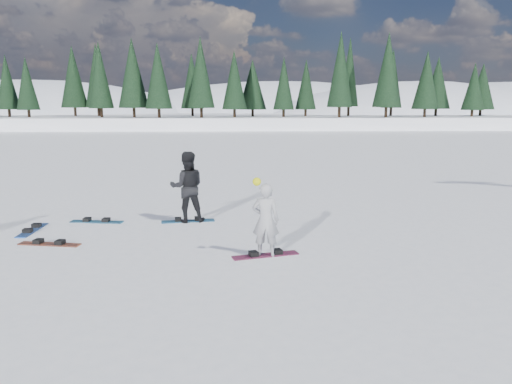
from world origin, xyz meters
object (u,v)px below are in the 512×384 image
snowboarder_man (187,187)px  snowboard_loose_a (32,230)px  snowboard_loose_b (49,244)px  snowboarder_woman (265,219)px  snowboard_loose_c (97,222)px

snowboarder_man → snowboard_loose_a: bearing=3.8°
snowboarder_man → snowboard_loose_b: snowboarder_man is taller
snowboarder_woman → snowboard_loose_c: snowboarder_woman is taller
snowboarder_woman → snowboard_loose_b: bearing=-3.5°
snowboard_loose_b → snowboarder_woman: bearing=-1.5°
snowboard_loose_b → snowboarder_man: bearing=46.3°
snowboarder_woman → snowboard_loose_c: size_ratio=1.19×
snowboard_loose_b → snowboard_loose_c: bearing=87.8°
snowboard_loose_a → snowboard_loose_c: same height
snowboard_loose_a → snowboarder_woman: bearing=-110.9°
snowboarder_man → snowboard_loose_c: 2.78m
snowboarder_man → snowboard_loose_a: 4.25m
snowboarder_woman → snowboard_loose_a: 6.60m
snowboarder_woman → snowboard_loose_b: 5.30m
snowboarder_woman → snowboard_loose_c: 5.76m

